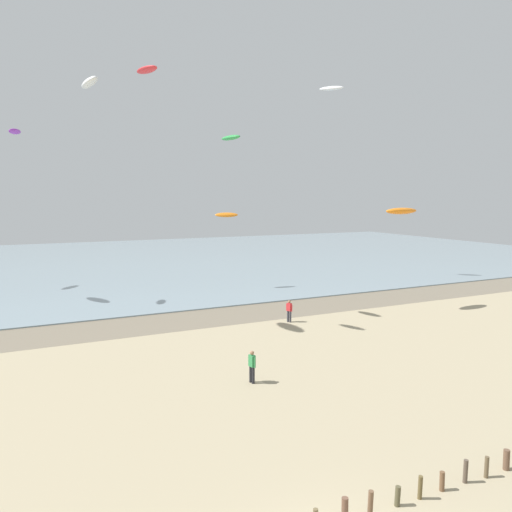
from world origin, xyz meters
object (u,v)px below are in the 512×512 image
Objects in this scene: person_mid_beach at (252,366)px; kite_aloft_1 at (331,88)px; kite_aloft_5 at (89,82)px; kite_aloft_9 at (147,70)px; kite_aloft_2 at (231,138)px; person_nearest_camera at (289,310)px; kite_aloft_4 at (227,215)px; kite_aloft_0 at (401,211)px; kite_aloft_3 at (15,131)px.

kite_aloft_1 is at bearing 49.72° from person_mid_beach.
kite_aloft_9 reaches higher than kite_aloft_5.
kite_aloft_1 is at bearing -65.75° from kite_aloft_2.
person_mid_beach is at bearing -128.05° from person_nearest_camera.
kite_aloft_5 is (-5.72, 13.74, 16.35)m from person_mid_beach.
kite_aloft_2 is (-3.28, 3.58, 13.20)m from person_nearest_camera.
person_mid_beach is 0.70× the size of kite_aloft_4.
kite_aloft_2 is at bearing -101.56° from kite_aloft_4.
kite_aloft_4 is at bearing -61.77° from kite_aloft_0.
kite_aloft_0 is 23.06m from kite_aloft_9.
kite_aloft_3 is 0.85× the size of kite_aloft_4.
kite_aloft_4 is 0.78× the size of kite_aloft_5.
kite_aloft_0 is 26.18m from kite_aloft_5.
kite_aloft_2 is 7.99m from kite_aloft_9.
kite_aloft_5 is at bearing 164.65° from person_nearest_camera.
kite_aloft_1 reaches higher than kite_aloft_3.
kite_aloft_5 reaches higher than kite_aloft_2.
kite_aloft_0 is at bearing 77.88° from kite_aloft_5.
person_nearest_camera is 0.70× the size of kite_aloft_4.
kite_aloft_9 is (-10.94, -12.88, 10.35)m from kite_aloft_4.
kite_aloft_9 is (8.31, -13.38, 2.96)m from kite_aloft_3.
kite_aloft_3 is (-10.50, 25.42, 14.22)m from person_mid_beach.
kite_aloft_3 is (-33.01, -1.13, -6.85)m from kite_aloft_1.
kite_aloft_0 is at bearing 28.31° from person_mid_beach.
kite_aloft_2 is 13.65m from kite_aloft_4.
kite_aloft_0 is 1.23× the size of kite_aloft_1.
person_mid_beach is 22.44m from kite_aloft_0.
kite_aloft_5 reaches higher than person_nearest_camera.
kite_aloft_3 is 0.66× the size of kite_aloft_5.
person_mid_beach is at bearing 22.95° from kite_aloft_0.
kite_aloft_3 is at bearing 112.45° from person_mid_beach.
kite_aloft_2 reaches higher than person_mid_beach.
kite_aloft_0 reaches higher than person_mid_beach.
kite_aloft_1 is 19.87m from kite_aloft_4.
kite_aloft_2 is 10.75m from kite_aloft_5.
kite_aloft_0 is 1.53× the size of kite_aloft_9.
kite_aloft_3 is (-15.06, 11.81, 1.02)m from kite_aloft_2.
kite_aloft_1 is (22.50, 26.55, 21.07)m from person_mid_beach.
person_mid_beach is at bearing 170.75° from kite_aloft_9.
kite_aloft_1 is at bearing 110.94° from kite_aloft_5.
person_mid_beach is at bearing 149.92° from kite_aloft_2.
kite_aloft_5 reaches higher than kite_aloft_3.
person_nearest_camera is 0.76× the size of kite_aloft_9.
person_mid_beach is 0.73× the size of kite_aloft_2.
kite_aloft_5 is (-24.35, 3.70, 8.87)m from kite_aloft_0.
kite_aloft_2 is at bearing 71.48° from person_mid_beach.
kite_aloft_5 is (-10.28, 0.14, 3.15)m from kite_aloft_2.
kite_aloft_5 is (-13.56, 3.72, 16.35)m from person_nearest_camera.
kite_aloft_3 reaches higher than kite_aloft_4.
kite_aloft_4 reaches higher than person_mid_beach.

